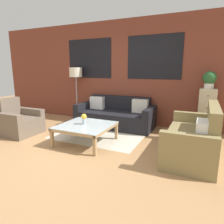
# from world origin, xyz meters

# --- Properties ---
(ground_plane) EXTENTS (16.00, 16.00, 0.00)m
(ground_plane) POSITION_xyz_m (0.00, 0.00, 0.00)
(ground_plane) COLOR #AD7F51
(wall_back_brick) EXTENTS (8.40, 0.09, 2.80)m
(wall_back_brick) POSITION_xyz_m (0.00, 2.44, 1.41)
(wall_back_brick) COLOR brown
(wall_back_brick) RESTS_ON ground_plane
(rug) EXTENTS (2.01, 1.56, 0.00)m
(rug) POSITION_xyz_m (0.04, 1.17, 0.00)
(rug) COLOR beige
(rug) RESTS_ON ground_plane
(couch_dark) EXTENTS (2.04, 0.88, 0.78)m
(couch_dark) POSITION_xyz_m (0.08, 1.95, 0.28)
(couch_dark) COLOR black
(couch_dark) RESTS_ON ground_plane
(settee_vintage) EXTENTS (0.80, 1.67, 0.92)m
(settee_vintage) POSITION_xyz_m (2.08, 0.79, 0.31)
(settee_vintage) COLOR olive
(settee_vintage) RESTS_ON ground_plane
(armchair_corner) EXTENTS (0.80, 0.80, 0.84)m
(armchair_corner) POSITION_xyz_m (-1.72, 0.40, 0.28)
(armchair_corner) COLOR #6B5B4C
(armchair_corner) RESTS_ON ground_plane
(coffee_table) EXTENTS (1.03, 1.03, 0.39)m
(coffee_table) POSITION_xyz_m (0.04, 0.54, 0.34)
(coffee_table) COLOR silver
(coffee_table) RESTS_ON ground_plane
(floor_lamp) EXTENTS (0.38, 0.38, 1.55)m
(floor_lamp) POSITION_xyz_m (-1.27, 2.15, 1.34)
(floor_lamp) COLOR #B2B2B7
(floor_lamp) RESTS_ON ground_plane
(drawer_cabinet) EXTENTS (0.36, 0.42, 1.07)m
(drawer_cabinet) POSITION_xyz_m (2.26, 2.16, 0.54)
(drawer_cabinet) COLOR #C6B793
(drawer_cabinet) RESTS_ON ground_plane
(potted_plant) EXTENTS (0.29, 0.29, 0.39)m
(potted_plant) POSITION_xyz_m (2.26, 2.16, 1.28)
(potted_plant) COLOR silver
(potted_plant) RESTS_ON drawer_cabinet
(flower_vase) EXTENTS (0.12, 0.12, 0.22)m
(flower_vase) POSITION_xyz_m (-0.01, 0.55, 0.52)
(flower_vase) COLOR #ADBCC6
(flower_vase) RESTS_ON coffee_table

